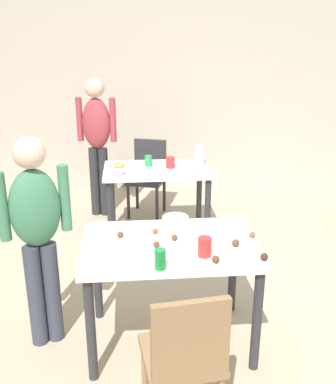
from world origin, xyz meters
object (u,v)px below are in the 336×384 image
at_px(chair_near_table, 185,354).
at_px(pitcher_far, 199,155).
at_px(dining_table_far, 157,179).
at_px(chair_far_table, 148,173).
at_px(mixing_bowl, 175,222).
at_px(dining_table_near, 170,257).
at_px(person_girl_near, 37,227).
at_px(person_adult_far, 97,135).
at_px(soda_can, 160,259).

xyz_separation_m(chair_near_table, pitcher_far, (0.46, 2.54, 0.36)).
bearing_deg(pitcher_far, dining_table_far, -172.33).
xyz_separation_m(chair_far_table, mixing_bowl, (0.09, -2.16, 0.29)).
distance_m(dining_table_near, dining_table_far, 1.72).
relative_size(chair_near_table, pitcher_far, 4.04).
distance_m(dining_table_far, chair_far_table, 0.70).
relative_size(dining_table_near, pitcher_far, 5.27).
distance_m(person_girl_near, person_adult_far, 2.33).
relative_size(dining_table_far, mixing_bowl, 5.90).
height_order(chair_near_table, person_girl_near, person_girl_near).
xyz_separation_m(person_adult_far, pitcher_far, (1.07, -0.62, -0.10)).
bearing_deg(person_adult_far, person_girl_near, -96.08).
relative_size(mixing_bowl, pitcher_far, 0.85).
bearing_deg(dining_table_far, mixing_bowl, -88.98).
height_order(dining_table_near, soda_can, soda_can).
distance_m(dining_table_far, person_adult_far, 0.98).
xyz_separation_m(chair_near_table, mixing_bowl, (0.06, 1.00, 0.29)).
height_order(mixing_bowl, pitcher_far, pitcher_far).
relative_size(dining_table_far, chair_near_table, 1.23).
bearing_deg(soda_can, chair_near_table, -77.83).
xyz_separation_m(chair_far_table, person_girl_near, (-0.82, -2.32, 0.36)).
bearing_deg(person_girl_near, chair_far_table, 70.63).
bearing_deg(chair_near_table, mixing_bowl, 86.78).
bearing_deg(chair_near_table, person_adult_far, 100.79).
bearing_deg(dining_table_far, pitcher_far, 7.67).
xyz_separation_m(dining_table_far, person_girl_near, (-0.88, -1.64, 0.23)).
xyz_separation_m(person_girl_near, person_adult_far, (0.25, 2.32, 0.10)).
bearing_deg(person_adult_far, pitcher_far, -30.24).
height_order(dining_table_far, person_adult_far, person_adult_far).
xyz_separation_m(person_girl_near, soda_can, (0.76, -0.41, -0.05)).
height_order(soda_can, pitcher_far, pitcher_far).
relative_size(chair_near_table, chair_far_table, 1.00).
bearing_deg(person_girl_near, chair_near_table, -44.64).
bearing_deg(pitcher_far, soda_can, -104.79).
relative_size(person_girl_near, soda_can, 11.85).
relative_size(dining_table_near, soda_can, 9.29).
distance_m(mixing_bowl, soda_can, 0.59).
bearing_deg(mixing_bowl, dining_table_near, -103.82).
height_order(person_girl_near, soda_can, person_girl_near).
xyz_separation_m(dining_table_near, pitcher_far, (0.47, 1.78, 0.21)).
relative_size(chair_far_table, soda_can, 7.13).
relative_size(mixing_bowl, soda_can, 1.49).
height_order(mixing_bowl, soda_can, soda_can).
bearing_deg(person_adult_far, chair_near_table, -79.21).
relative_size(chair_far_table, person_girl_near, 0.60).
relative_size(dining_table_near, person_girl_near, 0.78).
height_order(person_girl_near, person_adult_far, person_adult_far).
height_order(person_adult_far, soda_can, person_adult_far).
xyz_separation_m(dining_table_near, mixing_bowl, (0.06, 0.24, 0.14)).
height_order(chair_near_table, soda_can, soda_can).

